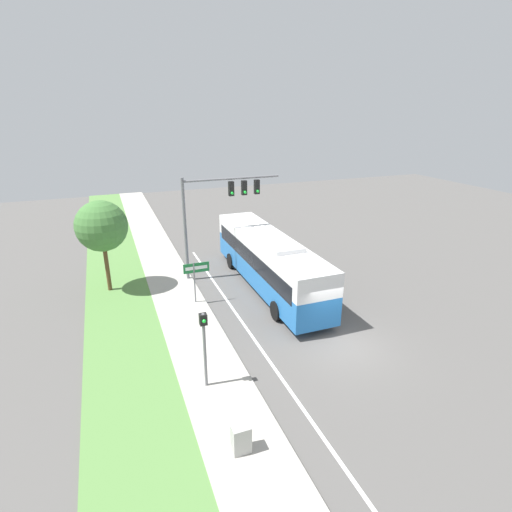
{
  "coord_description": "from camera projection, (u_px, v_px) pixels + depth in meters",
  "views": [
    {
      "loc": [
        -9.45,
        -13.6,
        10.37
      ],
      "look_at": [
        -1.1,
        8.08,
        1.76
      ],
      "focal_mm": 28.0,
      "sensor_mm": 36.0,
      "label": 1
    }
  ],
  "objects": [
    {
      "name": "sidewalk",
      "position": [
        211.0,
        373.0,
        16.58
      ],
      "size": [
        2.8,
        80.0,
        0.12
      ],
      "color": "#ADA89E",
      "rests_on": "ground_plane"
    },
    {
      "name": "roadside_tree",
      "position": [
        101.0,
        226.0,
        22.7
      ],
      "size": [
        2.93,
        2.93,
        5.45
      ],
      "color": "brown",
      "rests_on": "grass_verge"
    },
    {
      "name": "pedestrian_signal",
      "position": [
        204.0,
        339.0,
        15.02
      ],
      "size": [
        0.28,
        0.34,
        3.28
      ],
      "color": "slate",
      "rests_on": "ground_plane"
    },
    {
      "name": "signal_gantry",
      "position": [
        218.0,
        204.0,
        24.77
      ],
      "size": [
        6.31,
        0.41,
        6.56
      ],
      "color": "slate",
      "rests_on": "ground_plane"
    },
    {
      "name": "utility_cabinet",
      "position": [
        241.0,
        439.0,
        12.56
      ],
      "size": [
        0.59,
        0.45,
        0.97
      ],
      "color": "#A8A8A3",
      "rests_on": "sidewalk"
    },
    {
      "name": "street_sign",
      "position": [
        196.0,
        274.0,
        21.94
      ],
      "size": [
        1.44,
        0.08,
        2.51
      ],
      "color": "slate",
      "rests_on": "ground_plane"
    },
    {
      "name": "grass_verge",
      "position": [
        132.0,
        391.0,
        15.5
      ],
      "size": [
        3.6,
        80.0,
        0.1
      ],
      "color": "#568442",
      "rests_on": "ground_plane"
    },
    {
      "name": "bus",
      "position": [
        268.0,
        258.0,
        23.98
      ],
      "size": [
        2.62,
        12.48,
        3.45
      ],
      "color": "#236BB7",
      "rests_on": "ground_plane"
    },
    {
      "name": "lane_divider_near",
      "position": [
        269.0,
        360.0,
        17.47
      ],
      "size": [
        0.14,
        30.0,
        0.01
      ],
      "color": "silver",
      "rests_on": "ground_plane"
    },
    {
      "name": "ground_plane",
      "position": [
        340.0,
        344.0,
        18.69
      ],
      "size": [
        80.0,
        80.0,
        0.0
      ],
      "primitive_type": "plane",
      "color": "#565451"
    }
  ]
}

